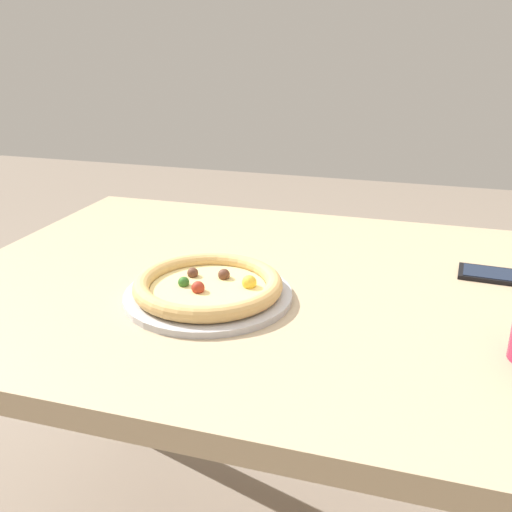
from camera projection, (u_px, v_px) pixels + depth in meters
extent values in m
cube|color=tan|center=(263.00, 289.00, 1.11)|extent=(1.19, 0.91, 0.04)
cylinder|color=#89765B|center=(131.00, 334.00, 1.72)|extent=(0.07, 0.07, 0.71)
cylinder|color=#89765B|center=(503.00, 392.00, 1.44)|extent=(0.07, 0.07, 0.71)
cylinder|color=#B7B7BC|center=(208.00, 295.00, 1.03)|extent=(0.30, 0.30, 0.01)
cylinder|color=#E5CC7F|center=(208.00, 290.00, 1.02)|extent=(0.21, 0.21, 0.01)
torus|color=tan|center=(208.00, 285.00, 1.02)|extent=(0.26, 0.26, 0.03)
sphere|color=maroon|center=(198.00, 288.00, 1.00)|extent=(0.02, 0.02, 0.02)
sphere|color=#2D6623|center=(184.00, 282.00, 1.02)|extent=(0.02, 0.02, 0.02)
sphere|color=brown|center=(224.00, 275.00, 1.05)|extent=(0.02, 0.02, 0.02)
sphere|color=gold|center=(249.00, 282.00, 1.02)|extent=(0.03, 0.03, 0.03)
sphere|color=brown|center=(193.00, 273.00, 1.06)|extent=(0.02, 0.02, 0.02)
cube|color=black|center=(499.00, 276.00, 1.11)|extent=(0.15, 0.08, 0.01)
cube|color=#192338|center=(500.00, 274.00, 1.11)|extent=(0.14, 0.07, 0.00)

